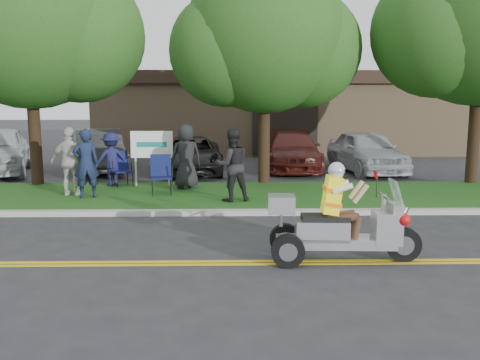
{
  "coord_description": "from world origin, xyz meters",
  "views": [
    {
      "loc": [
        -0.58,
        -8.58,
        2.68
      ],
      "look_at": [
        -0.36,
        2.0,
        1.0
      ],
      "focal_mm": 38.0,
      "sensor_mm": 36.0,
      "label": 1
    }
  ],
  "objects_px": {
    "trike_scooter": "(337,227)",
    "parked_car_left": "(99,150)",
    "spectator_adult_right": "(71,161)",
    "parked_car_right": "(292,151)",
    "spectator_adult_left": "(86,163)",
    "parked_car_mid": "(191,155)",
    "parked_car_far_right": "(366,151)",
    "lawn_chair_a": "(161,172)",
    "spectator_adult_mid": "(232,165)",
    "lawn_chair_b": "(121,166)"
  },
  "relations": [
    {
      "from": "trike_scooter",
      "to": "parked_car_left",
      "type": "distance_m",
      "value": 12.93
    },
    {
      "from": "spectator_adult_right",
      "to": "parked_car_right",
      "type": "bearing_deg",
      "value": -136.07
    },
    {
      "from": "trike_scooter",
      "to": "spectator_adult_left",
      "type": "distance_m",
      "value": 7.6
    },
    {
      "from": "parked_car_left",
      "to": "parked_car_mid",
      "type": "bearing_deg",
      "value": -27.02
    },
    {
      "from": "parked_car_mid",
      "to": "parked_car_far_right",
      "type": "bearing_deg",
      "value": -3.5
    },
    {
      "from": "lawn_chair_a",
      "to": "parked_car_mid",
      "type": "xyz_separation_m",
      "value": [
        0.47,
        4.7,
        -0.05
      ]
    },
    {
      "from": "parked_car_right",
      "to": "lawn_chair_a",
      "type": "bearing_deg",
      "value": -124.63
    },
    {
      "from": "spectator_adult_mid",
      "to": "spectator_adult_left",
      "type": "bearing_deg",
      "value": -23.03
    },
    {
      "from": "lawn_chair_a",
      "to": "spectator_adult_right",
      "type": "relative_size",
      "value": 0.58
    },
    {
      "from": "trike_scooter",
      "to": "parked_car_mid",
      "type": "bearing_deg",
      "value": 109.71
    },
    {
      "from": "spectator_adult_mid",
      "to": "parked_car_right",
      "type": "distance_m",
      "value": 7.13
    },
    {
      "from": "parked_car_far_right",
      "to": "spectator_adult_left",
      "type": "bearing_deg",
      "value": -156.12
    },
    {
      "from": "spectator_adult_right",
      "to": "parked_car_far_right",
      "type": "distance_m",
      "value": 10.55
    },
    {
      "from": "parked_car_far_right",
      "to": "trike_scooter",
      "type": "bearing_deg",
      "value": -114.31
    },
    {
      "from": "parked_car_mid",
      "to": "parked_car_right",
      "type": "height_order",
      "value": "parked_car_right"
    },
    {
      "from": "lawn_chair_a",
      "to": "parked_car_left",
      "type": "xyz_separation_m",
      "value": [
        -3.04,
        5.36,
        0.07
      ]
    },
    {
      "from": "spectator_adult_left",
      "to": "spectator_adult_right",
      "type": "height_order",
      "value": "spectator_adult_right"
    },
    {
      "from": "spectator_adult_mid",
      "to": "parked_car_left",
      "type": "bearing_deg",
      "value": -67.29
    },
    {
      "from": "spectator_adult_left",
      "to": "parked_car_mid",
      "type": "xyz_separation_m",
      "value": [
        2.37,
        5.22,
        -0.36
      ]
    },
    {
      "from": "trike_scooter",
      "to": "spectator_adult_mid",
      "type": "bearing_deg",
      "value": 112.93
    },
    {
      "from": "lawn_chair_a",
      "to": "parked_car_left",
      "type": "height_order",
      "value": "parked_car_left"
    },
    {
      "from": "trike_scooter",
      "to": "spectator_adult_right",
      "type": "relative_size",
      "value": 1.39
    },
    {
      "from": "parked_car_mid",
      "to": "parked_car_far_right",
      "type": "xyz_separation_m",
      "value": [
        6.47,
        0.04,
        0.12
      ]
    },
    {
      "from": "parked_car_right",
      "to": "lawn_chair_b",
      "type": "bearing_deg",
      "value": -139.99
    },
    {
      "from": "trike_scooter",
      "to": "spectator_adult_right",
      "type": "bearing_deg",
      "value": 140.35
    },
    {
      "from": "lawn_chair_a",
      "to": "lawn_chair_b",
      "type": "distance_m",
      "value": 1.91
    },
    {
      "from": "parked_car_right",
      "to": "parked_car_left",
      "type": "bearing_deg",
      "value": -175.04
    },
    {
      "from": "lawn_chair_b",
      "to": "parked_car_right",
      "type": "height_order",
      "value": "parked_car_right"
    },
    {
      "from": "lawn_chair_b",
      "to": "spectator_adult_left",
      "type": "bearing_deg",
      "value": -137.53
    },
    {
      "from": "lawn_chair_b",
      "to": "parked_car_far_right",
      "type": "xyz_separation_m",
      "value": [
        8.32,
        3.42,
        0.09
      ]
    },
    {
      "from": "lawn_chair_a",
      "to": "parked_car_left",
      "type": "distance_m",
      "value": 6.16
    },
    {
      "from": "spectator_adult_right",
      "to": "parked_car_mid",
      "type": "bearing_deg",
      "value": -117.5
    },
    {
      "from": "parked_car_left",
      "to": "parked_car_right",
      "type": "distance_m",
      "value": 7.35
    },
    {
      "from": "spectator_adult_left",
      "to": "spectator_adult_right",
      "type": "xyz_separation_m",
      "value": [
        -0.49,
        0.33,
        0.01
      ]
    },
    {
      "from": "spectator_adult_left",
      "to": "parked_car_far_right",
      "type": "bearing_deg",
      "value": -168.83
    },
    {
      "from": "lawn_chair_a",
      "to": "parked_car_far_right",
      "type": "relative_size",
      "value": 0.23
    },
    {
      "from": "lawn_chair_b",
      "to": "parked_car_left",
      "type": "relative_size",
      "value": 0.22
    },
    {
      "from": "trike_scooter",
      "to": "parked_car_right",
      "type": "relative_size",
      "value": 0.51
    },
    {
      "from": "parked_car_left",
      "to": "parked_car_far_right",
      "type": "relative_size",
      "value": 1.02
    },
    {
      "from": "spectator_adult_right",
      "to": "parked_car_far_right",
      "type": "height_order",
      "value": "spectator_adult_right"
    },
    {
      "from": "spectator_adult_left",
      "to": "spectator_adult_mid",
      "type": "height_order",
      "value": "spectator_adult_mid"
    },
    {
      "from": "lawn_chair_a",
      "to": "parked_car_right",
      "type": "xyz_separation_m",
      "value": [
        4.31,
        5.65,
        0.01
      ]
    },
    {
      "from": "spectator_adult_mid",
      "to": "parked_car_left",
      "type": "height_order",
      "value": "spectator_adult_mid"
    },
    {
      "from": "lawn_chair_b",
      "to": "spectator_adult_mid",
      "type": "distance_m",
      "value": 4.11
    },
    {
      "from": "spectator_adult_right",
      "to": "parked_car_far_right",
      "type": "bearing_deg",
      "value": -149.35
    },
    {
      "from": "spectator_adult_left",
      "to": "parked_car_mid",
      "type": "height_order",
      "value": "spectator_adult_left"
    },
    {
      "from": "spectator_adult_mid",
      "to": "parked_car_mid",
      "type": "relative_size",
      "value": 0.39
    },
    {
      "from": "spectator_adult_left",
      "to": "parked_car_far_right",
      "type": "xyz_separation_m",
      "value": [
        8.83,
        5.26,
        -0.23
      ]
    },
    {
      "from": "lawn_chair_a",
      "to": "spectator_adult_mid",
      "type": "xyz_separation_m",
      "value": [
        1.95,
        -1.06,
        0.32
      ]
    },
    {
      "from": "parked_car_mid",
      "to": "parked_car_right",
      "type": "xyz_separation_m",
      "value": [
        3.84,
        0.96,
        0.06
      ]
    }
  ]
}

